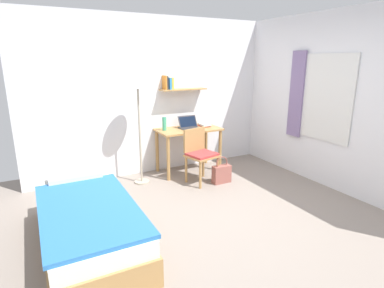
% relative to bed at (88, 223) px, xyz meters
% --- Properties ---
extents(ground_plane, '(5.28, 5.28, 0.00)m').
position_rel_bed_xyz_m(ground_plane, '(1.55, -0.21, -0.24)').
color(ground_plane, gray).
extents(wall_back, '(4.40, 0.27, 2.60)m').
position_rel_bed_xyz_m(wall_back, '(1.55, 1.82, 1.06)').
color(wall_back, white).
rests_on(wall_back, ground_plane).
extents(wall_right, '(0.10, 4.40, 2.60)m').
position_rel_bed_xyz_m(wall_right, '(3.57, -0.18, 1.06)').
color(wall_right, white).
rests_on(wall_right, ground_plane).
extents(bed, '(0.91, 1.99, 0.54)m').
position_rel_bed_xyz_m(bed, '(0.00, 0.00, 0.00)').
color(bed, '#B2844C').
rests_on(bed, ground_plane).
extents(desk, '(1.08, 0.58, 0.76)m').
position_rel_bed_xyz_m(desk, '(1.97, 1.49, 0.38)').
color(desk, '#B2844C').
rests_on(desk, ground_plane).
extents(desk_chair, '(0.52, 0.50, 0.86)m').
position_rel_bed_xyz_m(desk_chair, '(1.90, 0.98, 0.25)').
color(desk_chair, '#B2844C').
rests_on(desk_chair, ground_plane).
extents(standing_lamp, '(0.36, 0.36, 1.73)m').
position_rel_bed_xyz_m(standing_lamp, '(1.06, 1.37, 1.27)').
color(standing_lamp, '#B2A893').
rests_on(standing_lamp, ground_plane).
extents(laptop, '(0.34, 0.23, 0.20)m').
position_rel_bed_xyz_m(laptop, '(2.00, 1.55, 0.58)').
color(laptop, '#2D2D33').
rests_on(laptop, desk).
extents(water_bottle, '(0.07, 0.07, 0.22)m').
position_rel_bed_xyz_m(water_bottle, '(1.55, 1.57, 0.64)').
color(water_bottle, '#42A87F').
rests_on(water_bottle, desk).
extents(book_stack, '(0.16, 0.25, 0.05)m').
position_rel_bed_xyz_m(book_stack, '(2.31, 1.54, 0.55)').
color(book_stack, '#D13D38').
rests_on(book_stack, desk).
extents(handbag, '(0.30, 0.13, 0.44)m').
position_rel_bed_xyz_m(handbag, '(2.18, 0.76, -0.09)').
color(handbag, '#99564C').
rests_on(handbag, ground_plane).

